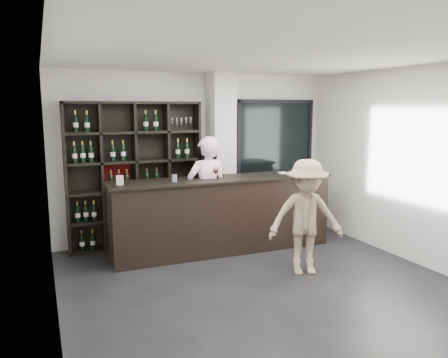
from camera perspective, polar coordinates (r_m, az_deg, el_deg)
name	(u,v)px	position (r m, az deg, el deg)	size (l,w,h in m)	color
floor	(271,293)	(5.71, 6.21, -14.54)	(5.00, 5.50, 0.01)	black
wine_shelf	(135,175)	(7.33, -11.52, 0.48)	(2.20, 0.35, 2.40)	black
structural_column	(221,157)	(7.65, -0.35, 2.91)	(0.40, 0.40, 2.90)	silver
glass_panel	(275,156)	(8.38, 6.67, 3.06)	(1.60, 0.08, 2.10)	black
tasting_counter	(223,215)	(7.04, -0.16, -4.66)	(3.63, 0.75, 1.20)	black
taster_pink	(207,194)	(6.97, -2.18, -2.03)	(0.68, 0.45, 1.86)	#FFCFDE
taster_black	(206,196)	(7.19, -2.38, -2.29)	(0.83, 0.65, 1.71)	black
customer	(306,217)	(6.14, 10.65, -4.93)	(1.04, 0.60, 1.61)	#9B8064
wine_glass	(216,172)	(6.76, -1.09, 0.87)	(0.09, 0.09, 0.22)	white
spit_cup	(174,178)	(6.59, -6.50, 0.11)	(0.08, 0.08, 0.11)	silver
napkin_stack	(283,173)	(7.45, 7.70, 0.80)	(0.12, 0.12, 0.02)	white
card_stand	(120,180)	(6.44, -13.46, -0.16)	(0.09, 0.05, 0.14)	white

